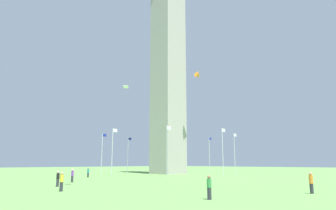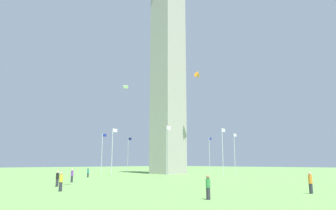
% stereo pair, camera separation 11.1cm
% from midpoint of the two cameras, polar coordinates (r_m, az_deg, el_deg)
% --- Properties ---
extents(ground_plane, '(260.00, 260.00, 0.00)m').
position_cam_midpoint_polar(ground_plane, '(71.94, -0.05, -12.69)').
color(ground_plane, '#609347').
extents(obelisk_monument, '(6.22, 6.22, 56.51)m').
position_cam_midpoint_polar(obelisk_monument, '(76.38, -0.04, 9.01)').
color(obelisk_monument, '#A8A399').
rests_on(obelisk_monument, ground).
extents(flagpole_n, '(1.12, 0.14, 9.35)m').
position_cam_midpoint_polar(flagpole_n, '(83.46, 7.68, -8.83)').
color(flagpole_n, silver).
rests_on(flagpole_n, ground).
extents(flagpole_ne, '(1.12, 0.14, 9.35)m').
position_cam_midpoint_polar(flagpole_ne, '(87.38, 0.12, -9.01)').
color(flagpole_ne, silver).
rests_on(flagpole_ne, ground).
extents(flagpole_e, '(1.12, 0.14, 9.35)m').
position_cam_midpoint_polar(flagpole_e, '(83.71, -7.48, -8.84)').
color(flagpole_e, silver).
rests_on(flagpole_e, ground).
extents(flagpole_se, '(1.12, 0.14, 9.35)m').
position_cam_midpoint_polar(flagpole_se, '(73.81, -12.20, -8.46)').
color(flagpole_se, silver).
rests_on(flagpole_se, ground).
extents(flagpole_s, '(1.12, 0.14, 9.35)m').
position_cam_midpoint_polar(flagpole_s, '(62.23, -10.34, -8.15)').
color(flagpole_s, silver).
rests_on(flagpole_s, ground).
extents(flagpole_sw, '(1.12, 0.14, 9.35)m').
position_cam_midpoint_polar(flagpole_sw, '(56.59, -0.22, -8.08)').
color(flagpole_sw, silver).
rests_on(flagpole_sw, ground).
extents(flagpole_w, '(1.12, 0.14, 9.35)m').
position_cam_midpoint_polar(flagpole_w, '(61.89, 10.09, -8.14)').
color(flagpole_w, silver).
rests_on(flagpole_w, ground).
extents(flagpole_nw, '(1.12, 0.14, 9.35)m').
position_cam_midpoint_polar(flagpole_nw, '(73.42, 12.24, -8.44)').
color(flagpole_nw, silver).
rests_on(flagpole_nw, ground).
extents(person_green_shirt, '(0.32, 0.32, 1.64)m').
position_cam_midpoint_polar(person_green_shirt, '(22.07, 7.52, -14.96)').
color(person_green_shirt, '#2D2D38').
rests_on(person_green_shirt, ground).
extents(person_yellow_shirt, '(0.32, 0.32, 1.69)m').
position_cam_midpoint_polar(person_yellow_shirt, '(29.62, -19.29, -13.31)').
color(person_yellow_shirt, '#2D2D38').
rests_on(person_yellow_shirt, ground).
extents(person_purple_shirt, '(0.32, 0.32, 1.72)m').
position_cam_midpoint_polar(person_purple_shirt, '(42.62, -17.43, -12.42)').
color(person_purple_shirt, '#2D2D38').
rests_on(person_purple_shirt, ground).
extents(person_teal_shirt, '(0.32, 0.32, 1.67)m').
position_cam_midpoint_polar(person_teal_shirt, '(56.43, -14.69, -12.05)').
color(person_teal_shirt, '#2D2D38').
rests_on(person_teal_shirt, ground).
extents(person_orange_shirt, '(0.32, 0.32, 1.75)m').
position_cam_midpoint_polar(person_orange_shirt, '(28.56, 24.98, -12.98)').
color(person_orange_shirt, '#2D2D38').
rests_on(person_orange_shirt, ground).
extents(person_black_shirt, '(0.32, 0.32, 1.64)m').
position_cam_midpoint_polar(person_black_shirt, '(35.46, -19.89, -12.79)').
color(person_black_shirt, '#2D2D38').
rests_on(person_black_shirt, ground).
extents(kite_white_diamond, '(1.43, 1.42, 1.68)m').
position_cam_midpoint_polar(kite_white_diamond, '(65.89, -7.91, 3.32)').
color(kite_white_diamond, white).
extents(kite_orange_delta, '(1.82, 1.54, 2.73)m').
position_cam_midpoint_polar(kite_orange_delta, '(69.85, 5.55, 5.47)').
color(kite_orange_delta, orange).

